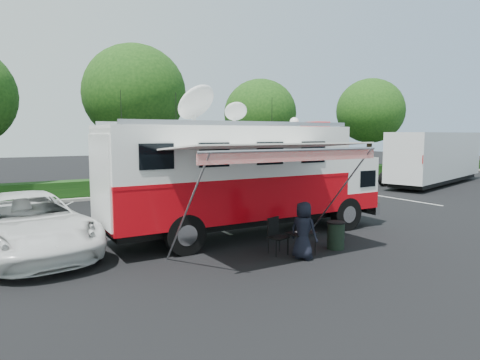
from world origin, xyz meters
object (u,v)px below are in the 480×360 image
at_px(command_truck, 245,176).
at_px(folding_table, 302,234).
at_px(white_suv, 28,254).
at_px(trash_bin, 336,235).
at_px(semi_trailer, 437,157).

distance_m(command_truck, folding_table, 3.35).
xyz_separation_m(white_suv, trash_bin, (8.30, -4.20, 0.43)).
xyz_separation_m(command_truck, white_suv, (-6.80, 1.22, -2.09)).
xyz_separation_m(command_truck, semi_trailer, (19.30, 6.10, -0.17)).
bearing_deg(trash_bin, white_suv, 153.17).
relative_size(trash_bin, semi_trailer, 0.07).
relative_size(command_truck, trash_bin, 11.92).
bearing_deg(semi_trailer, white_suv, -169.41).
xyz_separation_m(command_truck, folding_table, (0.12, -3.02, -1.44)).
bearing_deg(command_truck, folding_table, -87.70).
distance_m(white_suv, trash_bin, 9.31).
xyz_separation_m(folding_table, semi_trailer, (19.18, 9.12, 1.28)).
bearing_deg(command_truck, trash_bin, -63.27).
bearing_deg(semi_trailer, command_truck, -162.45).
bearing_deg(white_suv, semi_trailer, 2.39).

